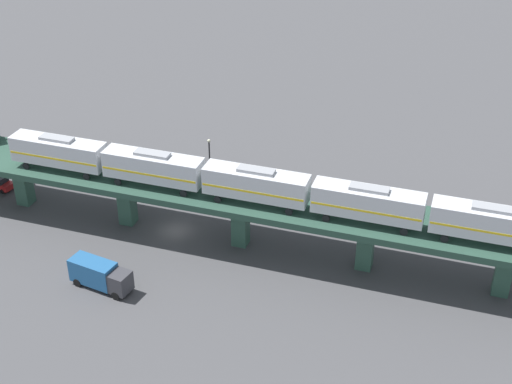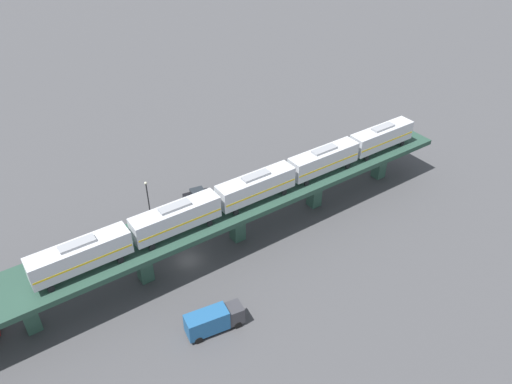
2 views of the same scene
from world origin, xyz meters
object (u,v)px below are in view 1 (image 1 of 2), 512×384
at_px(street_lamp, 210,158).
at_px(street_car_black, 271,187).
at_px(delivery_truck, 100,274).
at_px(subway_train, 256,184).

bearing_deg(street_lamp, street_car_black, -104.33).
distance_m(delivery_truck, street_lamp, 25.26).
distance_m(street_car_black, delivery_truck, 27.89).
bearing_deg(street_car_black, subway_train, 173.60).
height_order(street_car_black, delivery_truck, delivery_truck).
height_order(subway_train, street_car_black, subway_train).
bearing_deg(street_lamp, subway_train, -157.17).
bearing_deg(delivery_truck, street_lamp, -23.65).
xyz_separation_m(subway_train, delivery_truck, (-6.93, 16.87, -7.72)).
relative_size(subway_train, street_lamp, 8.74).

